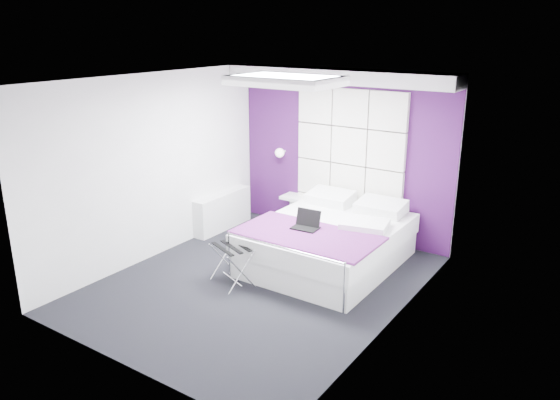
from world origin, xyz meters
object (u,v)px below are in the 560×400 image
(wall_lamp, at_px, (281,152))
(radiator, at_px, (223,211))
(nightstand, at_px, (295,197))
(laptop, at_px, (307,224))
(luggage_rack, at_px, (232,265))
(bed, at_px, (328,242))

(wall_lamp, distance_m, radiator, 1.35)
(nightstand, relative_size, laptop, 1.22)
(luggage_rack, height_order, laptop, laptop)
(radiator, height_order, bed, bed)
(radiator, relative_size, laptop, 3.48)
(nightstand, distance_m, luggage_rack, 2.28)
(radiator, relative_size, bed, 0.54)
(radiator, height_order, nightstand, radiator)
(wall_lamp, distance_m, laptop, 2.04)
(nightstand, relative_size, luggage_rack, 0.80)
(wall_lamp, relative_size, laptop, 0.44)
(radiator, xyz_separation_m, laptop, (2.01, -0.65, 0.39))
(radiator, relative_size, nightstand, 2.86)
(wall_lamp, height_order, bed, wall_lamp)
(luggage_rack, bearing_deg, laptop, 76.87)
(radiator, distance_m, nightstand, 1.21)
(luggage_rack, bearing_deg, nightstand, 124.14)
(nightstand, height_order, laptop, laptop)
(bed, height_order, laptop, laptop)
(wall_lamp, height_order, laptop, wall_lamp)
(radiator, distance_m, luggage_rack, 2.05)
(bed, bearing_deg, laptop, -107.31)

